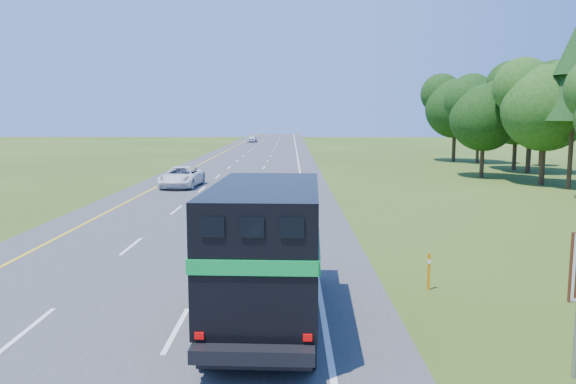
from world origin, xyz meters
name	(u,v)px	position (x,y,z in m)	size (l,w,h in m)	color
road	(241,173)	(0.00, 50.00, 0.02)	(15.00, 260.00, 0.04)	#38383A
lane_markings	(241,173)	(0.00, 50.00, 0.04)	(11.15, 260.00, 0.01)	yellow
horse_truck	(268,247)	(4.06, 11.76, 1.95)	(2.83, 8.17, 3.58)	black
white_suv	(182,177)	(-3.56, 39.57, 0.81)	(2.56, 5.54, 1.54)	silver
far_car	(252,139)	(-3.51, 116.07, 0.77)	(1.73, 4.29, 1.46)	silver
delineator	(429,270)	(8.84, 14.39, 0.61)	(0.09, 0.05, 1.14)	orange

